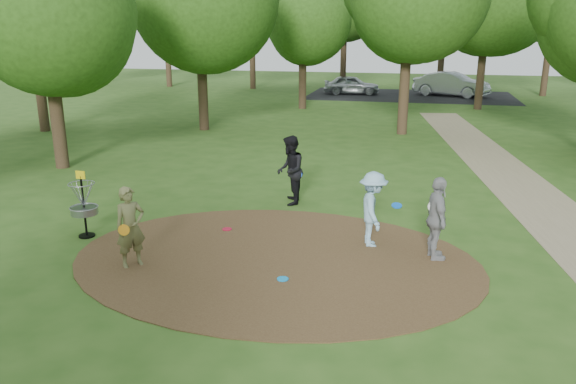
# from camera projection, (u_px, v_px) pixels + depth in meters

# --- Properties ---
(ground) EXTENTS (100.00, 100.00, 0.00)m
(ground) POSITION_uv_depth(u_px,v_px,m) (275.00, 259.00, 11.52)
(ground) COLOR #2D5119
(ground) RESTS_ON ground
(dirt_clearing) EXTENTS (8.40, 8.40, 0.02)m
(dirt_clearing) POSITION_uv_depth(u_px,v_px,m) (275.00, 259.00, 11.52)
(dirt_clearing) COLOR #47301C
(dirt_clearing) RESTS_ON ground
(parking_lot) EXTENTS (14.00, 8.00, 0.01)m
(parking_lot) POSITION_uv_depth(u_px,v_px,m) (410.00, 96.00, 39.11)
(parking_lot) COLOR black
(parking_lot) RESTS_ON ground
(player_observer_with_disc) EXTENTS (0.69, 0.71, 1.64)m
(player_observer_with_disc) POSITION_uv_depth(u_px,v_px,m) (130.00, 227.00, 10.98)
(player_observer_with_disc) COLOR olive
(player_observer_with_disc) RESTS_ON ground
(player_throwing_with_disc) EXTENTS (1.05, 1.18, 1.65)m
(player_throwing_with_disc) POSITION_uv_depth(u_px,v_px,m) (373.00, 209.00, 12.04)
(player_throwing_with_disc) COLOR #8EBCD4
(player_throwing_with_disc) RESTS_ON ground
(player_walking_with_disc) EXTENTS (0.86, 1.01, 1.85)m
(player_walking_with_disc) POSITION_uv_depth(u_px,v_px,m) (290.00, 170.00, 14.90)
(player_walking_with_disc) COLOR black
(player_walking_with_disc) RESTS_ON ground
(player_waiting_with_disc) EXTENTS (0.65, 1.09, 1.74)m
(player_waiting_with_disc) POSITION_uv_depth(u_px,v_px,m) (437.00, 219.00, 11.31)
(player_waiting_with_disc) COLOR gray
(player_waiting_with_disc) RESTS_ON ground
(disc_ground_blue) EXTENTS (0.22, 0.22, 0.02)m
(disc_ground_blue) POSITION_uv_depth(u_px,v_px,m) (283.00, 279.00, 10.56)
(disc_ground_blue) COLOR #0D94E6
(disc_ground_blue) RESTS_ON dirt_clearing
(disc_ground_red) EXTENTS (0.22, 0.22, 0.02)m
(disc_ground_red) POSITION_uv_depth(u_px,v_px,m) (227.00, 229.00, 13.16)
(disc_ground_red) COLOR red
(disc_ground_red) RESTS_ON dirt_clearing
(car_left) EXTENTS (4.04, 1.98, 1.33)m
(car_left) POSITION_uv_depth(u_px,v_px,m) (352.00, 85.00, 39.72)
(car_left) COLOR #AAAFB2
(car_left) RESTS_ON ground
(car_right) EXTENTS (5.31, 3.51, 1.65)m
(car_right) POSITION_uv_depth(u_px,v_px,m) (451.00, 84.00, 38.48)
(car_right) COLOR #B8B9C0
(car_right) RESTS_ON ground
(disc_golf_basket) EXTENTS (0.63, 0.63, 1.54)m
(disc_golf_basket) POSITION_uv_depth(u_px,v_px,m) (83.00, 200.00, 12.54)
(disc_golf_basket) COLOR black
(disc_golf_basket) RESTS_ON ground
(tree_ring) EXTENTS (37.34, 46.23, 9.87)m
(tree_ring) POSITION_uv_depth(u_px,v_px,m) (422.00, 2.00, 18.36)
(tree_ring) COLOR #332316
(tree_ring) RESTS_ON ground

